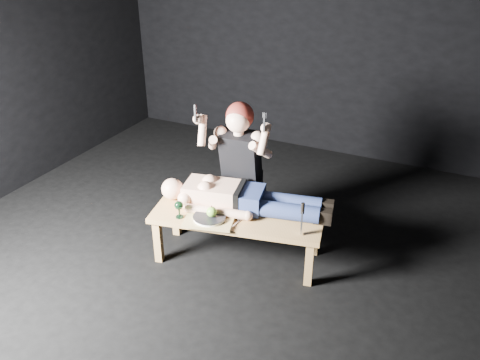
# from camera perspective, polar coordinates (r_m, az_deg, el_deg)

# --- Properties ---
(ground) EXTENTS (5.00, 5.00, 0.00)m
(ground) POSITION_cam_1_polar(r_m,az_deg,el_deg) (4.62, -2.79, -7.37)
(ground) COLOR black
(ground) RESTS_ON ground
(back_wall) EXTENTS (5.00, 0.00, 5.00)m
(back_wall) POSITION_cam_1_polar(r_m,az_deg,el_deg) (6.20, 8.29, 16.74)
(back_wall) COLOR black
(back_wall) RESTS_ON ground
(table) EXTENTS (1.53, 0.82, 0.45)m
(table) POSITION_cam_1_polar(r_m,az_deg,el_deg) (4.32, -0.29, -6.45)
(table) COLOR #A27944
(table) RESTS_ON ground
(lying_man) EXTENTS (1.42, 0.68, 0.25)m
(lying_man) POSITION_cam_1_polar(r_m,az_deg,el_deg) (4.22, 0.60, -1.83)
(lying_man) COLOR tan
(lying_man) RESTS_ON table
(kneeling_woman) EXTENTS (0.79, 0.87, 1.35)m
(kneeling_woman) POSITION_cam_1_polar(r_m,az_deg,el_deg) (4.49, 0.42, 1.62)
(kneeling_woman) COLOR black
(kneeling_woman) RESTS_ON ground
(serving_tray) EXTENTS (0.46, 0.38, 0.02)m
(serving_tray) POSITION_cam_1_polar(r_m,az_deg,el_deg) (4.10, -3.55, -4.60)
(serving_tray) COLOR tan
(serving_tray) RESTS_ON table
(plate) EXTENTS (0.33, 0.33, 0.02)m
(plate) POSITION_cam_1_polar(r_m,az_deg,el_deg) (4.09, -3.55, -4.34)
(plate) COLOR white
(plate) RESTS_ON serving_tray
(apple) EXTENTS (0.09, 0.09, 0.09)m
(apple) POSITION_cam_1_polar(r_m,az_deg,el_deg) (4.06, -3.29, -3.69)
(apple) COLOR #4FA122
(apple) RESTS_ON plate
(goblet) EXTENTS (0.09, 0.09, 0.15)m
(goblet) POSITION_cam_1_polar(r_m,az_deg,el_deg) (4.14, -7.05, -3.40)
(goblet) COLOR black
(goblet) RESTS_ON table
(fork_flat) EXTENTS (0.10, 0.13, 0.01)m
(fork_flat) POSITION_cam_1_polar(r_m,az_deg,el_deg) (4.13, -5.34, -4.61)
(fork_flat) COLOR #B2B2B7
(fork_flat) RESTS_ON table
(knife_flat) EXTENTS (0.03, 0.15, 0.01)m
(knife_flat) POSITION_cam_1_polar(r_m,az_deg,el_deg) (4.06, -0.49, -5.09)
(knife_flat) COLOR #B2B2B7
(knife_flat) RESTS_ON table
(spoon_flat) EXTENTS (0.15, 0.07, 0.01)m
(spoon_flat) POSITION_cam_1_polar(r_m,az_deg,el_deg) (4.14, -0.82, -4.34)
(spoon_flat) COLOR #B2B2B7
(spoon_flat) RESTS_ON table
(carving_knife) EXTENTS (0.04, 0.05, 0.29)m
(carving_knife) POSITION_cam_1_polar(r_m,az_deg,el_deg) (3.89, 7.18, -4.50)
(carving_knife) COLOR #B2B2B7
(carving_knife) RESTS_ON table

